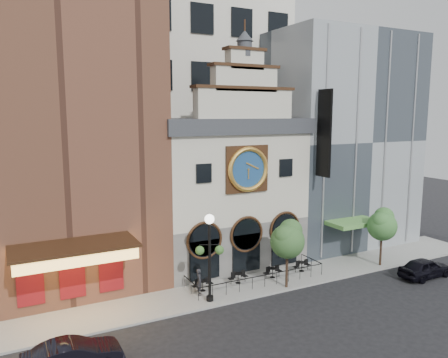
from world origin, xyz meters
name	(u,v)px	position (x,y,z in m)	size (l,w,h in m)	color
ground	(274,295)	(0.00, 0.00, 0.00)	(120.00, 120.00, 0.00)	black
sidewalk	(255,282)	(0.00, 2.50, 0.07)	(44.00, 5.00, 0.15)	gray
clock_building	(224,186)	(0.00, 7.82, 6.69)	(12.60, 8.78, 18.65)	#605E5B
theater_building	(53,115)	(-13.00, 9.96, 12.60)	(14.00, 15.60, 25.00)	brown
retail_building	(328,139)	(12.99, 9.99, 10.14)	(14.00, 14.40, 20.00)	gray
office_tower	(170,43)	(0.00, 20.00, 20.00)	(20.00, 16.00, 40.00)	silver
cafe_railing	(256,275)	(0.00, 2.50, 0.60)	(10.60, 2.60, 0.90)	black
bistro_0	(203,285)	(-4.35, 2.61, 0.61)	(1.58, 0.68, 0.90)	black
bistro_1	(238,277)	(-1.40, 2.70, 0.61)	(1.58, 0.68, 0.90)	black
bistro_2	(273,272)	(1.52, 2.46, 0.61)	(1.58, 0.68, 0.90)	black
bistro_3	(302,266)	(4.38, 2.55, 0.61)	(1.58, 0.68, 0.90)	black
car_right	(425,268)	(12.37, -2.64, 0.78)	(1.84, 4.58, 1.56)	black
car_left	(73,356)	(-14.08, -3.23, 0.80)	(1.69, 4.84, 1.60)	black
pedestrian	(199,282)	(-4.83, 2.08, 1.09)	(0.69, 0.45, 1.89)	black
lamppost	(210,248)	(-4.61, 0.87, 3.87)	(1.82, 1.13, 6.01)	black
tree_left	(288,239)	(1.44, 0.47, 3.80)	(2.59, 2.49, 4.98)	#382619
tree_right	(382,224)	(11.17, 0.75, 3.70)	(2.51, 2.42, 4.84)	#382619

